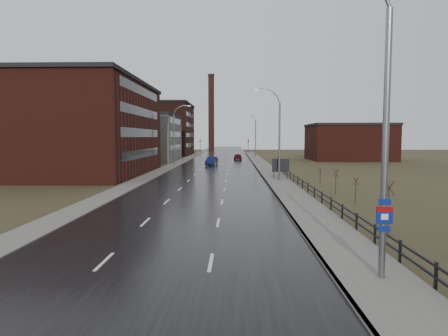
# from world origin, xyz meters

# --- Properties ---
(ground) EXTENTS (320.00, 320.00, 0.00)m
(ground) POSITION_xyz_m (0.00, 0.00, 0.00)
(ground) COLOR #2D2819
(ground) RESTS_ON ground
(road) EXTENTS (14.00, 300.00, 0.06)m
(road) POSITION_xyz_m (0.00, 60.00, 0.03)
(road) COLOR black
(road) RESTS_ON ground
(sidewalk_right) EXTENTS (3.20, 180.00, 0.18)m
(sidewalk_right) POSITION_xyz_m (8.60, 35.00, 0.09)
(sidewalk_right) COLOR #595651
(sidewalk_right) RESTS_ON ground
(curb_right) EXTENTS (0.16, 180.00, 0.18)m
(curb_right) POSITION_xyz_m (7.08, 35.00, 0.09)
(curb_right) COLOR slate
(curb_right) RESTS_ON ground
(sidewalk_left) EXTENTS (2.40, 260.00, 0.12)m
(sidewalk_left) POSITION_xyz_m (-8.20, 60.00, 0.06)
(sidewalk_left) COLOR #595651
(sidewalk_left) RESTS_ON ground
(warehouse_near) EXTENTS (22.44, 28.56, 13.50)m
(warehouse_near) POSITION_xyz_m (-20.99, 45.00, 6.76)
(warehouse_near) COLOR #471914
(warehouse_near) RESTS_ON ground
(warehouse_mid) EXTENTS (16.32, 20.40, 10.50)m
(warehouse_mid) POSITION_xyz_m (-17.99, 78.00, 5.26)
(warehouse_mid) COLOR slate
(warehouse_mid) RESTS_ON ground
(warehouse_far) EXTENTS (26.52, 24.48, 15.50)m
(warehouse_far) POSITION_xyz_m (-22.99, 108.00, 7.76)
(warehouse_far) COLOR #331611
(warehouse_far) RESTS_ON ground
(building_right) EXTENTS (18.36, 16.32, 8.50)m
(building_right) POSITION_xyz_m (30.30, 82.00, 4.26)
(building_right) COLOR #471914
(building_right) RESTS_ON ground
(smokestack) EXTENTS (2.70, 2.70, 30.70)m
(smokestack) POSITION_xyz_m (-6.00, 150.00, 15.50)
(smokestack) COLOR #331611
(smokestack) RESTS_ON ground
(streetlight_main) EXTENTS (3.91, 0.29, 12.11)m
(streetlight_main) POSITION_xyz_m (8.47, 2.00, 6.06)
(streetlight_main) COLOR slate
(streetlight_main) RESTS_ON ground
(streetlight_right_mid) EXTENTS (3.36, 0.28, 11.35)m
(streetlight_right_mid) POSITION_xyz_m (8.50, 36.00, 5.84)
(streetlight_right_mid) COLOR slate
(streetlight_right_mid) RESTS_ON ground
(streetlight_left) EXTENTS (3.36, 0.28, 11.35)m
(streetlight_left) POSITION_xyz_m (-7.70, 62.00, 5.84)
(streetlight_left) COLOR slate
(streetlight_left) RESTS_ON ground
(streetlight_right_far) EXTENTS (3.36, 0.28, 11.35)m
(streetlight_right_far) POSITION_xyz_m (8.50, 90.00, 5.84)
(streetlight_right_far) COLOR slate
(streetlight_right_far) RESTS_ON ground
(guardrail) EXTENTS (0.10, 53.05, 1.10)m
(guardrail) POSITION_xyz_m (10.30, 18.31, 0.71)
(guardrail) COLOR black
(guardrail) RESTS_ON ground
(shrub_c) EXTENTS (0.71, 0.75, 3.03)m
(shrub_c) POSITION_xyz_m (11.96, 9.64, 1.61)
(shrub_c) COLOR #382D23
(shrub_c) RESTS_ON ground
(shrub_d) EXTENTS (0.51, 0.54, 2.15)m
(shrub_d) POSITION_xyz_m (13.14, 19.63, 1.14)
(shrub_d) COLOR #382D23
(shrub_d) RESTS_ON ground
(shrub_e) EXTENTS (0.56, 0.60, 2.39)m
(shrub_e) POSITION_xyz_m (12.81, 24.64, 1.27)
(shrub_e) COLOR #382D23
(shrub_e) RESTS_ON ground
(shrub_f) EXTENTS (0.42, 0.44, 1.75)m
(shrub_f) POSITION_xyz_m (13.32, 33.75, 0.93)
(shrub_f) COLOR #382D23
(shrub_f) RESTS_ON ground
(billboard) EXTENTS (2.14, 0.17, 2.71)m
(billboard) POSITION_xyz_m (9.10, 37.07, 1.80)
(billboard) COLOR black
(billboard) RESTS_ON ground
(traffic_light_left) EXTENTS (0.58, 2.73, 5.30)m
(traffic_light_left) POSITION_xyz_m (-8.00, 120.00, 4.60)
(traffic_light_left) COLOR black
(traffic_light_left) RESTS_ON ground
(traffic_light_right) EXTENTS (0.58, 2.73, 5.30)m
(traffic_light_right) POSITION_xyz_m (8.00, 120.00, 4.60)
(traffic_light_right) COLOR black
(traffic_light_right) RESTS_ON ground
(car_near) EXTENTS (2.28, 5.02, 1.60)m
(car_near) POSITION_xyz_m (-0.91, 62.18, 0.80)
(car_near) COLOR #0D1344
(car_near) RESTS_ON ground
(car_far) EXTENTS (1.93, 4.47, 1.50)m
(car_far) POSITION_xyz_m (4.16, 80.11, 0.75)
(car_far) COLOR #440B0F
(car_far) RESTS_ON ground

